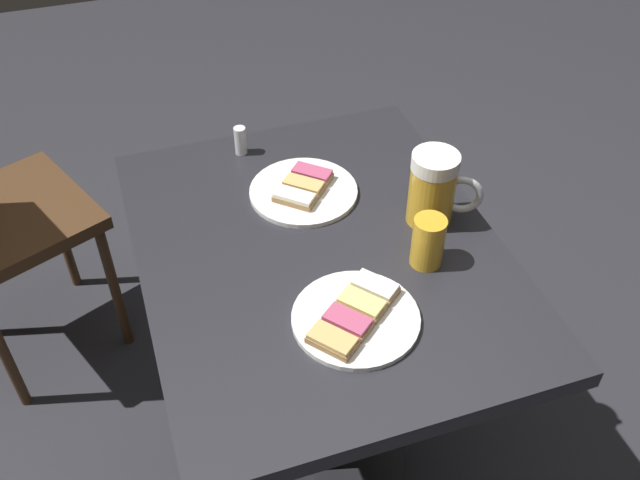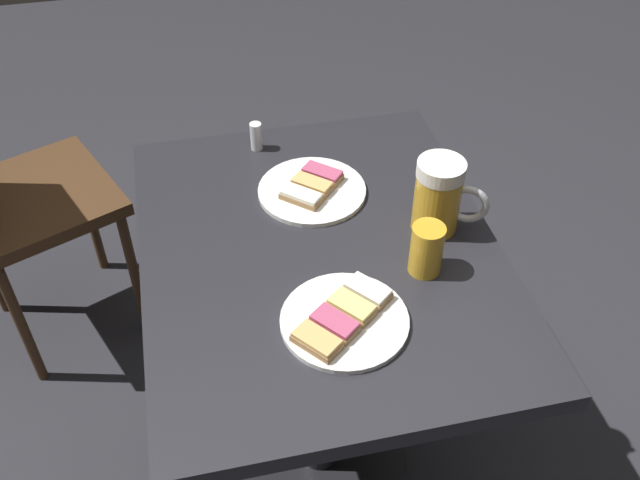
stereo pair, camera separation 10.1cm
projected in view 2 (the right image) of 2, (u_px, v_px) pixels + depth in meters
name	position (u px, v px, depth m)	size (l,w,h in m)	color
ground_plane	(320.00, 458.00, 1.82)	(6.00, 6.00, 0.00)	#28282D
cafe_table	(320.00, 306.00, 1.43)	(0.83, 0.66, 0.73)	black
plate_near	(343.00, 319.00, 1.18)	(0.22, 0.22, 0.03)	white
plate_far	(312.00, 189.00, 1.44)	(0.22, 0.22, 0.03)	white
beer_mug	(440.00, 196.00, 1.32)	(0.10, 0.13, 0.15)	gold
beer_glass_small	(427.00, 249.00, 1.25)	(0.06, 0.06, 0.10)	gold
salt_shaker	(256.00, 136.00, 1.54)	(0.03, 0.03, 0.06)	silver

